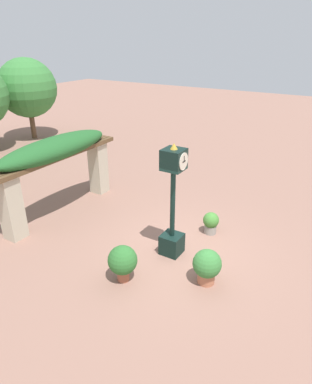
% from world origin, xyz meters
% --- Properties ---
extents(ground_plane, '(60.00, 60.00, 0.00)m').
position_xyz_m(ground_plane, '(0.00, 0.00, 0.00)').
color(ground_plane, '#8E6656').
extents(pedestal_clock, '(0.54, 0.57, 3.10)m').
position_xyz_m(pedestal_clock, '(-0.22, 0.16, 1.46)').
color(pedestal_clock, black).
rests_on(pedestal_clock, ground).
extents(pergola, '(4.92, 1.12, 2.57)m').
position_xyz_m(pergola, '(0.00, 4.45, 1.93)').
color(pergola, '#BCB299').
rests_on(pergola, ground).
extents(potted_plant_near_left, '(0.71, 0.71, 0.93)m').
position_xyz_m(potted_plant_near_left, '(-1.84, 0.60, 0.55)').
color(potted_plant_near_left, '#9E563D').
rests_on(potted_plant_near_left, ground).
extents(potted_plant_near_right, '(0.47, 0.47, 0.67)m').
position_xyz_m(potted_plant_near_right, '(1.28, -0.33, 0.36)').
color(potted_plant_near_right, gray).
rests_on(potted_plant_near_right, ground).
extents(potted_plant_far_left, '(0.69, 0.69, 0.88)m').
position_xyz_m(potted_plant_far_left, '(-0.88, -1.14, 0.49)').
color(potted_plant_far_left, '#B26B4C').
rests_on(potted_plant_far_left, ground).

